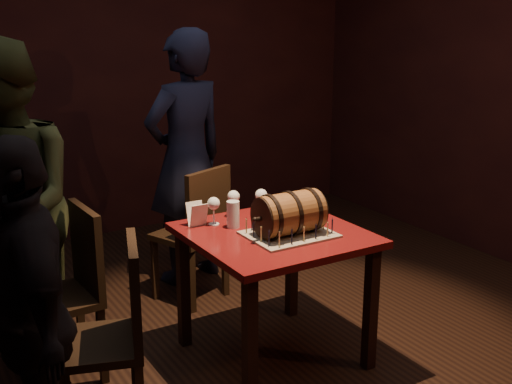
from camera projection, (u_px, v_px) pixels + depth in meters
room_shell at (246, 113)px, 3.31m from camera, size 5.04×5.04×2.80m
pub_table at (274, 251)px, 3.52m from camera, size 0.90×0.90×0.75m
cake_board at (289, 234)px, 3.43m from camera, size 0.45×0.35×0.01m
barrel_cake at (289, 213)px, 3.39m from camera, size 0.41×0.24×0.24m
birthday_candles at (289, 226)px, 3.41m from camera, size 0.40×0.30×0.09m
wine_glass_left at (214, 205)px, 3.57m from camera, size 0.07×0.07×0.16m
wine_glass_mid at (234, 198)px, 3.70m from camera, size 0.07×0.07×0.16m
wine_glass_right at (261, 196)px, 3.74m from camera, size 0.07×0.07×0.16m
pint_of_ale at (233, 215)px, 3.54m from camera, size 0.07×0.07×0.15m
menu_card at (197, 215)px, 3.57m from camera, size 0.10×0.05×0.13m
chair_back at (198, 227)px, 4.26m from camera, size 0.52×0.52×0.93m
chair_left_rear at (71, 284)px, 3.37m from camera, size 0.42×0.42×0.93m
chair_left_front at (114, 329)px, 2.89m from camera, size 0.51×0.51×0.93m
person_back at (186, 158)px, 4.54m from camera, size 0.73×0.55×1.81m
person_left_rear at (9, 208)px, 3.43m from camera, size 0.71×0.90×1.79m
person_left_front at (28, 317)px, 2.53m from camera, size 0.38×0.87×1.47m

